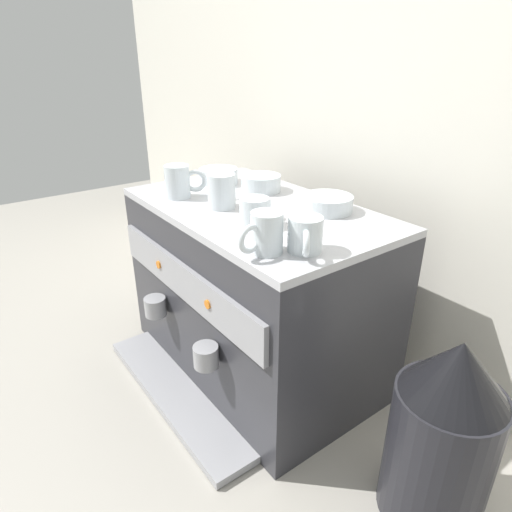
{
  "coord_description": "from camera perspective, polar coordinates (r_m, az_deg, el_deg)",
  "views": [
    {
      "loc": [
        0.83,
        -0.61,
        0.81
      ],
      "look_at": [
        0.0,
        0.0,
        0.33
      ],
      "focal_mm": 31.25,
      "sensor_mm": 36.0,
      "label": 1
    }
  ],
  "objects": [
    {
      "name": "ground_plane",
      "position": [
        1.31,
        -0.0,
        -13.21
      ],
      "size": [
        4.0,
        4.0,
        0.0
      ],
      "primitive_type": "plane",
      "color": "#9E998E"
    },
    {
      "name": "ceramic_cup_0",
      "position": [
        1.16,
        -9.8,
        9.38
      ],
      "size": [
        0.07,
        0.1,
        0.08
      ],
      "color": "silver",
      "rests_on": "espresso_machine"
    },
    {
      "name": "coffee_grinder",
      "position": [
        0.91,
        22.88,
        -20.22
      ],
      "size": [
        0.19,
        0.19,
        0.39
      ],
      "color": "black",
      "rests_on": "ground_plane"
    },
    {
      "name": "tiled_backsplash_wall",
      "position": [
        1.29,
        12.6,
        12.47
      ],
      "size": [
        2.8,
        0.03,
        1.09
      ],
      "primitive_type": "cube",
      "color": "silver",
      "rests_on": "ground_plane"
    },
    {
      "name": "ceramic_bowl_1",
      "position": [
        1.21,
        0.65,
        9.28
      ],
      "size": [
        0.11,
        0.11,
        0.04
      ],
      "color": "silver",
      "rests_on": "espresso_machine"
    },
    {
      "name": "ceramic_bowl_0",
      "position": [
        1.06,
        9.12,
        6.61
      ],
      "size": [
        0.12,
        0.12,
        0.04
      ],
      "color": "silver",
      "rests_on": "espresso_machine"
    },
    {
      "name": "espresso_machine",
      "position": [
        1.18,
        -0.17,
        -4.47
      ],
      "size": [
        0.68,
        0.51,
        0.46
      ],
      "color": "#2D2D33",
      "rests_on": "ground_plane"
    },
    {
      "name": "ceramic_cup_4",
      "position": [
        1.07,
        -4.38,
        8.36
      ],
      "size": [
        0.09,
        0.09,
        0.08
      ],
      "color": "silver",
      "rests_on": "espresso_machine"
    },
    {
      "name": "ceramic_cup_2",
      "position": [
        0.82,
        1.19,
        2.93
      ],
      "size": [
        0.06,
        0.1,
        0.08
      ],
      "color": "silver",
      "rests_on": "espresso_machine"
    },
    {
      "name": "ceramic_bowl_2",
      "position": [
        1.29,
        -4.83,
        10.16
      ],
      "size": [
        0.11,
        0.11,
        0.04
      ],
      "color": "silver",
      "rests_on": "espresso_machine"
    },
    {
      "name": "ceramic_cup_3",
      "position": [
        0.83,
        6.31,
        2.7
      ],
      "size": [
        0.09,
        0.08,
        0.07
      ],
      "color": "silver",
      "rests_on": "espresso_machine"
    },
    {
      "name": "milk_pitcher",
      "position": [
        1.62,
        -9.67,
        -2.3
      ],
      "size": [
        0.08,
        0.08,
        0.15
      ],
      "primitive_type": "cylinder",
      "color": "#B7B7BC",
      "rests_on": "ground_plane"
    },
    {
      "name": "ceramic_cup_1",
      "position": [
        0.96,
        -0.08,
        5.74
      ],
      "size": [
        0.06,
        0.1,
        0.06
      ],
      "color": "silver",
      "rests_on": "espresso_machine"
    }
  ]
}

